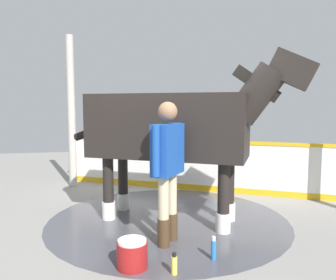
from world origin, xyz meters
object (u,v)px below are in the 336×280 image
(bottle_shampoo, at_px, (174,264))
(wash_bucket, at_px, (132,254))
(bottle_spray, at_px, (214,249))
(horse, at_px, (175,127))
(handler, at_px, (168,162))

(bottle_shampoo, bearing_deg, wash_bucket, 60.39)
(bottle_shampoo, distance_m, bottle_spray, 0.55)
(horse, relative_size, wash_bucket, 9.79)
(horse, distance_m, wash_bucket, 2.00)
(handler, relative_size, bottle_spray, 6.51)
(handler, bearing_deg, horse, -71.40)
(wash_bucket, xyz_separation_m, bottle_spray, (0.01, -0.91, -0.03))
(handler, height_order, wash_bucket, handler)
(horse, relative_size, handler, 1.83)
(bottle_spray, bearing_deg, horse, 5.68)
(horse, bearing_deg, bottle_spray, -54.78)
(horse, xyz_separation_m, bottle_shampoo, (-1.59, 0.37, -1.29))
(handler, relative_size, bottle_shampoo, 7.59)
(handler, relative_size, wash_bucket, 5.35)
(horse, bearing_deg, bottle_shampoo, -73.48)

